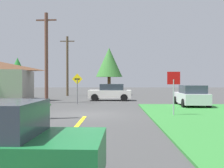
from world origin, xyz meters
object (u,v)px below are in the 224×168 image
stop_sign (174,85)px  direction_sign (77,85)px  utility_pole_far (67,65)px  oak_tree_left (109,63)px  pine_tree_center (17,70)px  utility_pole_mid (46,57)px  car_approaching_junction (111,92)px  car_on_crossroad (192,96)px

stop_sign → direction_sign: (-6.38, 7.60, -0.14)m
utility_pole_far → oak_tree_left: size_ratio=1.19×
pine_tree_center → utility_pole_far: bearing=47.0°
utility_pole_far → utility_pole_mid: bearing=-89.7°
utility_pole_mid → utility_pole_far: size_ratio=1.05×
car_approaching_junction → direction_sign: 5.05m
car_approaching_junction → utility_pole_far: 10.06m
stop_sign → car_on_crossroad: 6.20m
utility_pole_mid → utility_pole_far: 10.79m
stop_sign → utility_pole_mid: utility_pole_mid is taller
direction_sign → oak_tree_left: size_ratio=0.40×
utility_pole_mid → direction_sign: 3.96m
car_on_crossroad → utility_pole_mid: utility_pole_mid is taller
oak_tree_left → pine_tree_center: bearing=-145.5°
oak_tree_left → pine_tree_center: oak_tree_left is taller
direction_sign → oak_tree_left: 14.28m
car_on_crossroad → direction_sign: bearing=78.7°
car_approaching_junction → pine_tree_center: 10.82m
car_on_crossroad → direction_sign: size_ratio=1.68×
stop_sign → utility_pole_far: bearing=-58.2°
utility_pole_mid → pine_tree_center: 7.54m
direction_sign → pine_tree_center: 10.40m
pine_tree_center → utility_pole_mid: bearing=-51.7°
pine_tree_center → car_approaching_junction: bearing=-15.6°
oak_tree_left → car_approaching_junction: bearing=-87.8°
car_approaching_junction → direction_sign: direction_sign is taller
utility_pole_mid → oak_tree_left: 13.65m
utility_pole_far → car_on_crossroad: bearing=-49.8°
stop_sign → utility_pole_mid: size_ratio=0.31×
stop_sign → oak_tree_left: bearing=-72.9°
oak_tree_left → pine_tree_center: 11.99m
oak_tree_left → utility_pole_far: bearing=-160.7°
car_approaching_junction → utility_pole_far: (-5.61, 7.77, 3.08)m
stop_sign → pine_tree_center: (-13.88, 14.66, 1.34)m
stop_sign → pine_tree_center: pine_tree_center is taller
car_on_crossroad → utility_pole_far: 18.57m
utility_pole_mid → car_approaching_junction: bearing=28.6°
stop_sign → oak_tree_left: 21.95m
utility_pole_far → direction_sign: utility_pole_far is taller
stop_sign → direction_sign: 9.93m
stop_sign → car_on_crossroad: size_ratio=0.58×
car_on_crossroad → utility_pole_mid: size_ratio=0.54×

